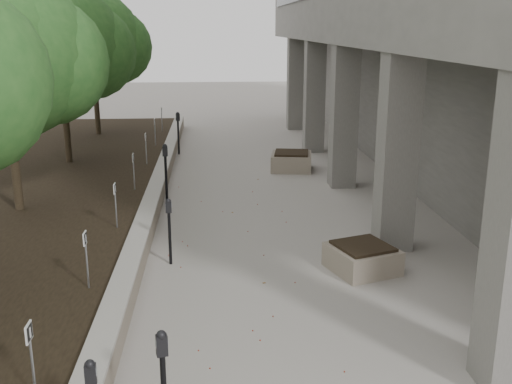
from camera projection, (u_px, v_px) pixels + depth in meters
name	position (u px, v px, depth m)	size (l,w,h in m)	color
retaining_wall	(154.00, 200.00, 14.95)	(0.39, 26.00, 0.50)	gray
planting_bed	(4.00, 205.00, 14.70)	(7.00, 26.00, 0.40)	black
crabapple_tree_3	(7.00, 90.00, 13.01)	(4.60, 4.00, 5.44)	#275922
crabapple_tree_4	(62.00, 73.00, 17.81)	(4.60, 4.00, 5.44)	#275922
crabapple_tree_5	(94.00, 63.00, 22.61)	(4.60, 4.00, 5.44)	#275922
parking_sign_2	(32.00, 363.00, 6.58)	(0.04, 0.22, 0.96)	black
parking_sign_3	(87.00, 260.00, 9.46)	(0.04, 0.22, 0.96)	black
parking_sign_4	(116.00, 206.00, 12.34)	(0.04, 0.22, 0.96)	black
parking_sign_5	(134.00, 172.00, 15.22)	(0.04, 0.22, 0.96)	black
parking_sign_6	(146.00, 149.00, 18.10)	(0.04, 0.22, 0.96)	black
parking_sign_7	(155.00, 132.00, 20.98)	(0.04, 0.22, 0.96)	black
parking_sign_8	(162.00, 119.00, 23.87)	(0.04, 0.22, 0.96)	black
parking_meter_3	(170.00, 232.00, 11.41)	(0.13, 0.09, 1.33)	black
parking_meter_4	(166.00, 173.00, 15.51)	(0.15, 0.11, 1.55)	black
parking_meter_5	(178.00, 133.00, 21.34)	(0.15, 0.11, 1.54)	black
planter_front	(362.00, 257.00, 11.21)	(1.12, 1.12, 0.52)	gray
planter_back	(291.00, 161.00, 19.13)	(1.27, 1.27, 0.59)	gray
berry_scatter	(226.00, 270.00, 11.29)	(3.30, 14.10, 0.02)	maroon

